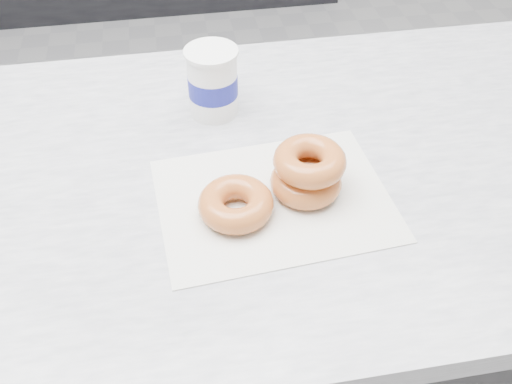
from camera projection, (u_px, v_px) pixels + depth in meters
ground at (135, 262)px, 1.92m from camera, size 5.00×5.00×0.00m
counter at (108, 346)px, 1.18m from camera, size 3.06×0.76×0.90m
wax_paper at (274, 199)px, 0.85m from camera, size 0.36×0.28×0.00m
donut_single at (236, 204)px, 0.81m from camera, size 0.13×0.13×0.04m
donut_stack at (308, 171)px, 0.84m from camera, size 0.15×0.15×0.07m
coffee_cup at (213, 81)px, 0.97m from camera, size 0.11×0.11×0.12m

